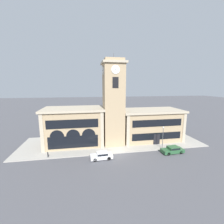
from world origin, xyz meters
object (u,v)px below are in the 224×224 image
parked_car_mid (173,150)px  street_lamp (163,134)px  parked_car_near (102,155)px  bollard (48,155)px

parked_car_mid → street_lamp: size_ratio=0.94×
parked_car_mid → street_lamp: (-1.16, 2.09, 2.72)m
parked_car_near → street_lamp: (13.30, 2.09, 2.73)m
parked_car_near → parked_car_mid: bearing=176.5°
street_lamp → bollard: size_ratio=4.59×
parked_car_near → street_lamp: 13.74m
bollard → parked_car_near: bearing=-12.1°
street_lamp → bollard: 23.44m
parked_car_near → parked_car_mid: size_ratio=0.92×
street_lamp → bollard: (-23.27, 0.04, -2.76)m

